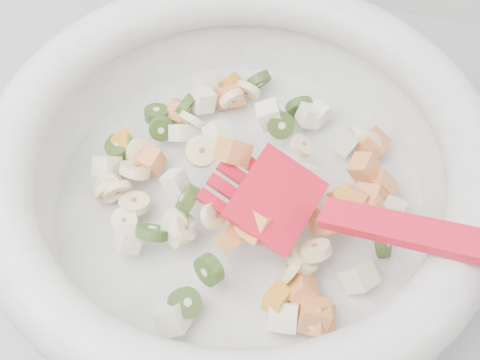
# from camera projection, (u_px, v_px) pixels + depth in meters

# --- Properties ---
(counter) EXTENTS (2.00, 0.60, 0.90)m
(counter) POSITION_uv_depth(u_px,v_px,m) (266.00, 348.00, 0.94)
(counter) COLOR #A4A5A9
(counter) RESTS_ON ground
(mixing_bowl) EXTENTS (0.51, 0.42, 0.17)m
(mixing_bowl) POSITION_uv_depth(u_px,v_px,m) (241.00, 170.00, 0.50)
(mixing_bowl) COLOR silver
(mixing_bowl) RESTS_ON counter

